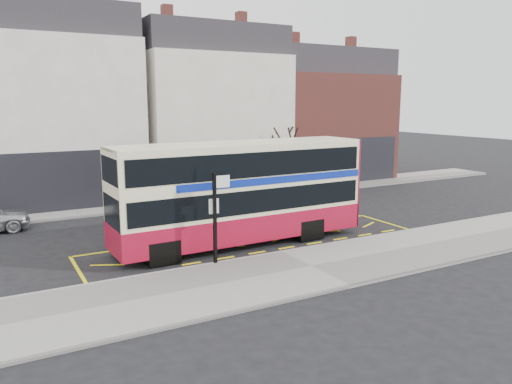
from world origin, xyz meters
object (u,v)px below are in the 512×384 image
bus_stop_post (216,210)px  street_tree_right (284,135)px  car_white (295,187)px  double_decker_bus (242,191)px  car_grey (203,196)px

bus_stop_post → street_tree_right: 14.77m
car_white → bus_stop_post: bearing=131.7°
bus_stop_post → car_white: bearing=42.7°
street_tree_right → car_white: bearing=-104.0°
double_decker_bus → bus_stop_post: (-2.05, -2.07, -0.13)m
double_decker_bus → car_grey: 7.18m
car_white → street_tree_right: size_ratio=0.97×
car_white → street_tree_right: (0.55, 2.20, 2.85)m
bus_stop_post → car_grey: (3.30, 8.99, -1.34)m
car_grey → car_white: bearing=-89.0°
bus_stop_post → street_tree_right: bearing=47.3°
car_grey → car_white: size_ratio=0.82×
car_white → double_decker_bus: bearing=131.4°
street_tree_right → double_decker_bus: bearing=-130.1°
bus_stop_post → car_grey: bus_stop_post is taller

